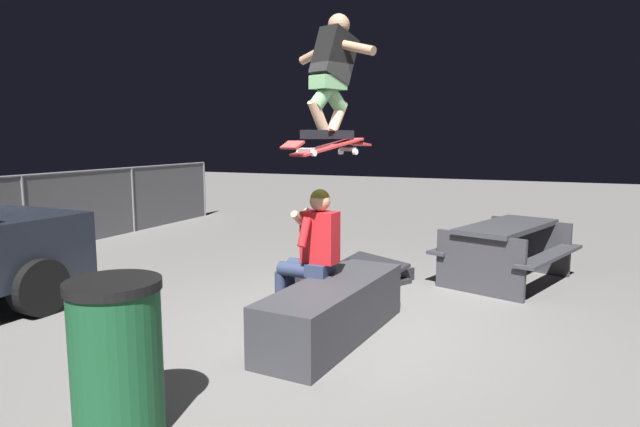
{
  "coord_description": "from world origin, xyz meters",
  "views": [
    {
      "loc": [
        -4.7,
        -1.76,
        1.84
      ],
      "look_at": [
        0.03,
        0.24,
        1.12
      ],
      "focal_mm": 30.49,
      "sensor_mm": 36.0,
      "label": 1
    }
  ],
  "objects": [
    {
      "name": "ground_plane",
      "position": [
        0.0,
        0.0,
        0.0
      ],
      "size": [
        40.0,
        40.0,
        0.0
      ],
      "primitive_type": "plane",
      "color": "slate"
    },
    {
      "name": "ledge_box_main",
      "position": [
        -0.2,
        0.01,
        0.26
      ],
      "size": [
        2.01,
        0.77,
        0.52
      ],
      "primitive_type": "cube",
      "rotation": [
        0.0,
        0.0,
        -0.09
      ],
      "color": "#38383D",
      "rests_on": "ground"
    },
    {
      "name": "person_sitting_on_ledge",
      "position": [
        0.04,
        0.35,
        0.76
      ],
      "size": [
        0.6,
        0.77,
        1.35
      ],
      "color": "#2D3856",
      "rests_on": "ground"
    },
    {
      "name": "kicker_ramp",
      "position": [
        1.67,
        0.49,
        0.06
      ],
      "size": [
        1.5,
        1.43,
        0.35
      ],
      "color": "#28282D",
      "rests_on": "ground"
    },
    {
      "name": "trash_bin",
      "position": [
        -2.27,
        0.62,
        0.5
      ],
      "size": [
        0.57,
        0.57,
        0.99
      ],
      "color": "#19512D",
      "rests_on": "ground"
    },
    {
      "name": "picnic_table_back",
      "position": [
        2.5,
        -1.3,
        0.5
      ],
      "size": [
        2.04,
        1.82,
        0.75
      ],
      "color": "#38383D",
      "rests_on": "ground"
    },
    {
      "name": "skateboard",
      "position": [
        -0.08,
        0.12,
        1.75
      ],
      "size": [
        1.02,
        0.55,
        0.16
      ],
      "color": "#B72D2D"
    },
    {
      "name": "skater_airborne",
      "position": [
        -0.03,
        0.1,
        2.44
      ],
      "size": [
        0.63,
        0.86,
        1.12
      ],
      "color": "black"
    }
  ]
}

